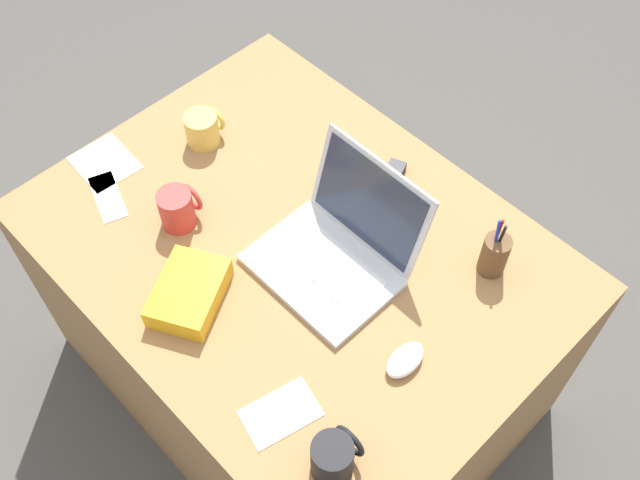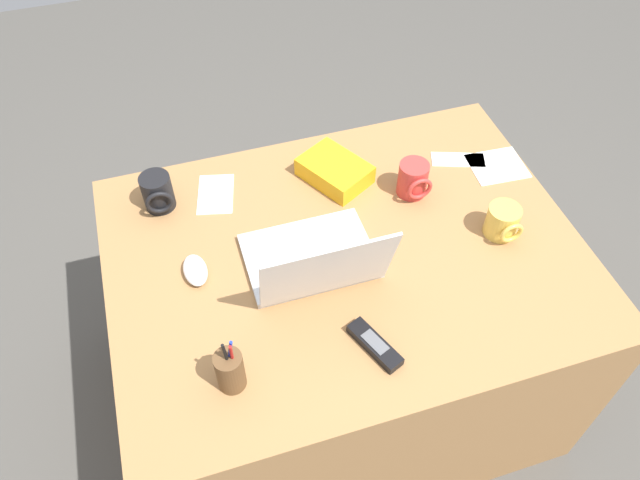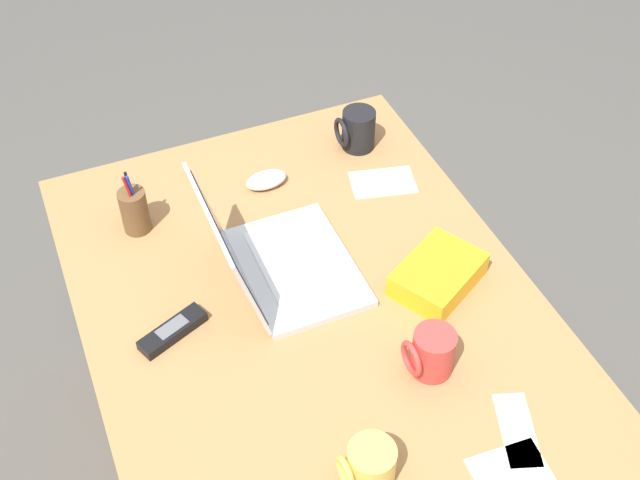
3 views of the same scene
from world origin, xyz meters
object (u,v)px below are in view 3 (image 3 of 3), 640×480
object	(u,v)px
computer_mouse	(266,180)
laptop	(275,261)
coffee_mug_white	(431,353)
pen_holder	(134,210)
cordless_phone	(173,331)
snack_bag	(438,275)
coffee_mug_tall	(357,130)
coffee_mug_spare	(369,465)

from	to	relation	value
computer_mouse	laptop	bearing A→B (deg)	160.70
coffee_mug_white	pen_holder	bearing A→B (deg)	35.28
coffee_mug_white	cordless_phone	distance (m)	0.53
cordless_phone	snack_bag	world-z (taller)	snack_bag
coffee_mug_white	snack_bag	distance (m)	0.23
computer_mouse	pen_holder	world-z (taller)	pen_holder
coffee_mug_tall	pen_holder	distance (m)	0.61
coffee_mug_spare	pen_holder	xyz separation A→B (m)	(0.79, 0.23, 0.01)
laptop	coffee_mug_tall	world-z (taller)	laptop
snack_bag	pen_holder	bearing A→B (deg)	52.79
coffee_mug_white	coffee_mug_tall	xyz separation A→B (m)	(0.70, -0.16, 0.00)
computer_mouse	coffee_mug_white	world-z (taller)	coffee_mug_white
coffee_mug_white	coffee_mug_tall	bearing A→B (deg)	-13.01
coffee_mug_white	cordless_phone	xyz separation A→B (m)	(0.28, 0.45, -0.04)
coffee_mug_white	computer_mouse	bearing A→B (deg)	9.58
cordless_phone	pen_holder	world-z (taller)	pen_holder
computer_mouse	coffee_mug_spare	distance (m)	0.82
laptop	pen_holder	bearing A→B (deg)	42.19
laptop	pen_holder	world-z (taller)	laptop
coffee_mug_tall	pen_holder	size ratio (longest dim) A/B	0.62
laptop	snack_bag	world-z (taller)	laptop
cordless_phone	laptop	bearing A→B (deg)	-74.86
coffee_mug_spare	cordless_phone	bearing A→B (deg)	27.45
pen_holder	snack_bag	xyz separation A→B (m)	(-0.43, -0.56, -0.03)
pen_holder	laptop	bearing A→B (deg)	-137.81
coffee_mug_white	snack_bag	size ratio (longest dim) A/B	0.53
laptop	coffee_mug_spare	world-z (taller)	laptop
coffee_mug_spare	snack_bag	distance (m)	0.50
computer_mouse	coffee_mug_spare	xyz separation A→B (m)	(-0.82, 0.11, 0.03)
coffee_mug_spare	cordless_phone	xyz separation A→B (m)	(0.45, 0.24, -0.03)
laptop	coffee_mug_tall	distance (m)	0.50
laptop	computer_mouse	bearing A→B (deg)	-16.30
pen_holder	cordless_phone	bearing A→B (deg)	178.30
computer_mouse	coffee_mug_tall	distance (m)	0.28
coffee_mug_white	coffee_mug_tall	world-z (taller)	coffee_mug_tall
coffee_mug_tall	pen_holder	world-z (taller)	pen_holder
computer_mouse	cordless_phone	world-z (taller)	computer_mouse
coffee_mug_white	coffee_mug_spare	size ratio (longest dim) A/B	1.04
coffee_mug_tall	snack_bag	bearing A→B (deg)	175.69
pen_holder	snack_bag	size ratio (longest dim) A/B	0.89
coffee_mug_white	pen_holder	xyz separation A→B (m)	(0.62, 0.44, 0.01)
snack_bag	coffee_mug_spare	bearing A→B (deg)	137.08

